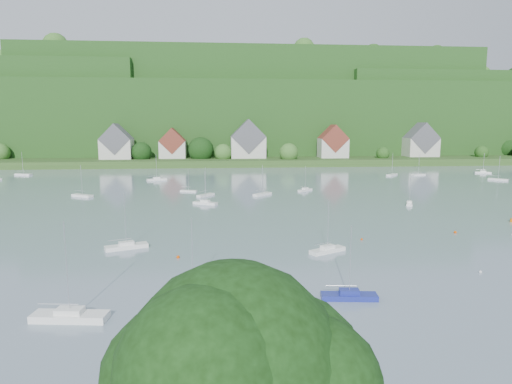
% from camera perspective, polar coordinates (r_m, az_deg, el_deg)
% --- Properties ---
extents(near_tree, '(8.40, 8.50, 13.70)m').
position_cam_1_polar(near_tree, '(14.25, -1.94, -22.65)').
color(near_tree, black).
rests_on(near_tree, near_bank).
extents(far_shore_strip, '(600.00, 60.00, 3.00)m').
position_cam_1_polar(far_shore_strip, '(219.99, -2.54, 4.27)').
color(far_shore_strip, '#2B4C1C').
rests_on(far_shore_strip, ground).
extents(forested_ridge, '(620.00, 181.22, 69.89)m').
position_cam_1_polar(forested_ridge, '(287.91, -3.09, 9.57)').
color(forested_ridge, '#173D13').
rests_on(forested_ridge, ground).
extents(village_building_0, '(14.00, 10.40, 16.00)m').
position_cam_1_polar(village_building_0, '(211.32, -17.55, 5.87)').
color(village_building_0, beige).
rests_on(village_building_0, far_shore_strip).
extents(village_building_1, '(12.00, 9.36, 14.00)m').
position_cam_1_polar(village_building_1, '(209.38, -10.70, 5.90)').
color(village_building_1, beige).
rests_on(village_building_1, far_shore_strip).
extents(village_building_2, '(16.00, 11.44, 18.00)m').
position_cam_1_polar(village_building_2, '(207.80, -1.03, 6.44)').
color(village_building_2, beige).
rests_on(village_building_2, far_shore_strip).
extents(village_building_3, '(13.00, 10.40, 15.50)m').
position_cam_1_polar(village_building_3, '(212.41, 9.90, 6.14)').
color(village_building_3, beige).
rests_on(village_building_3, far_shore_strip).
extents(village_building_4, '(15.00, 10.40, 16.50)m').
position_cam_1_polar(village_building_4, '(231.71, 20.52, 5.96)').
color(village_building_4, beige).
rests_on(village_building_4, far_shore_strip).
extents(near_sailboat_0, '(7.35, 2.87, 9.66)m').
position_cam_1_polar(near_sailboat_0, '(47.06, -22.90, -14.48)').
color(near_sailboat_0, white).
rests_on(near_sailboat_0, ground).
extents(near_sailboat_1, '(6.10, 2.32, 8.03)m').
position_cam_1_polar(near_sailboat_1, '(49.38, 11.94, -12.91)').
color(near_sailboat_1, navy).
rests_on(near_sailboat_1, ground).
extents(near_sailboat_2, '(6.54, 3.69, 8.51)m').
position_cam_1_polar(near_sailboat_2, '(50.37, -8.12, -12.35)').
color(near_sailboat_2, white).
rests_on(near_sailboat_2, ground).
extents(near_sailboat_3, '(5.84, 4.16, 7.78)m').
position_cam_1_polar(near_sailboat_3, '(65.73, 9.22, -7.34)').
color(near_sailboat_3, white).
rests_on(near_sailboat_3, ground).
extents(near_sailboat_6, '(6.44, 3.89, 8.42)m').
position_cam_1_polar(near_sailboat_6, '(69.49, -16.39, -6.69)').
color(near_sailboat_6, white).
rests_on(near_sailboat_6, ground).
extents(mooring_buoy_0, '(0.38, 0.38, 0.38)m').
position_cam_1_polar(mooring_buoy_0, '(47.41, -23.50, -14.98)').
color(mooring_buoy_0, '#E04700').
rests_on(mooring_buoy_0, ground).
extents(mooring_buoy_1, '(0.39, 0.39, 0.39)m').
position_cam_1_polar(mooring_buoy_1, '(63.12, 26.99, -9.29)').
color(mooring_buoy_1, silver).
rests_on(mooring_buoy_1, ground).
extents(mooring_buoy_2, '(0.49, 0.49, 0.49)m').
position_cam_1_polar(mooring_buoy_2, '(83.52, 24.33, -4.86)').
color(mooring_buoy_2, '#E04700').
rests_on(mooring_buoy_2, ground).
extents(mooring_buoy_3, '(0.38, 0.38, 0.38)m').
position_cam_1_polar(mooring_buoy_3, '(73.74, 13.50, -6.04)').
color(mooring_buoy_3, '#E04700').
rests_on(mooring_buoy_3, ground).
extents(mooring_buoy_5, '(0.47, 0.47, 0.47)m').
position_cam_1_polar(mooring_buoy_5, '(63.30, -10.04, -8.39)').
color(mooring_buoy_5, '#E04700').
rests_on(mooring_buoy_5, ground).
extents(far_sailboat_cluster, '(187.25, 74.60, 8.71)m').
position_cam_1_polar(far_sailboat_cluster, '(138.09, 1.56, 1.17)').
color(far_sailboat_cluster, white).
rests_on(far_sailboat_cluster, ground).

